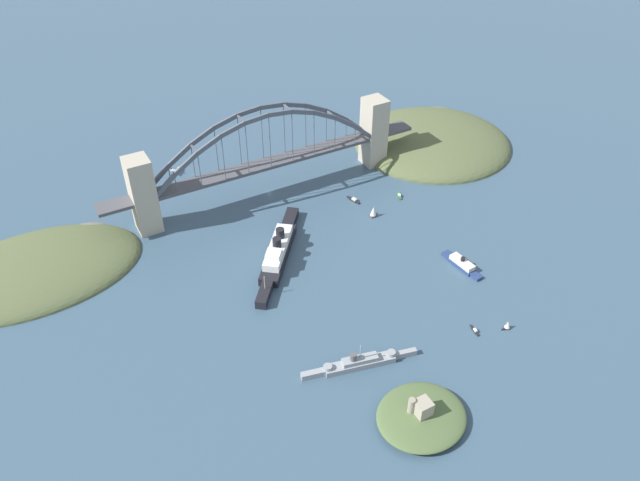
{
  "coord_description": "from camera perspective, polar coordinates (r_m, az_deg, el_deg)",
  "views": [
    {
      "loc": [
        158.67,
        365.45,
        262.44
      ],
      "look_at": [
        0.0,
        80.4,
        8.0
      ],
      "focal_mm": 34.54,
      "sensor_mm": 36.0,
      "label": 1
    }
  ],
  "objects": [
    {
      "name": "harbor_arch_bridge",
      "position": [
        461.64,
        -4.9,
        7.46
      ],
      "size": [
        252.44,
        18.06,
        70.16
      ],
      "color": "#ADA38E",
      "rests_on": "ground"
    },
    {
      "name": "naval_cruiser",
      "position": [
        343.52,
        3.62,
        -11.24
      ],
      "size": [
        65.47,
        18.35,
        16.56
      ],
      "color": "gray",
      "rests_on": "ground"
    },
    {
      "name": "ground_plane",
      "position": [
        477.08,
        -4.72,
        4.44
      ],
      "size": [
        1400.0,
        1400.0,
        0.0
      ],
      "primitive_type": "plane",
      "color": "#385166"
    },
    {
      "name": "headland_east_shore",
      "position": [
        442.34,
        -24.71,
        -2.56
      ],
      "size": [
        138.34,
        91.07,
        20.78
      ],
      "color": "#515B38",
      "rests_on": "ground"
    },
    {
      "name": "harbor_ferry_steamer",
      "position": [
        414.27,
        13.0,
        -2.11
      ],
      "size": [
        8.84,
        33.39,
        7.72
      ],
      "color": "navy",
      "rests_on": "ground"
    },
    {
      "name": "small_boat_3",
      "position": [
        448.97,
        4.97,
        2.69
      ],
      "size": [
        7.6,
        5.87,
        9.33
      ],
      "color": "brown",
      "rests_on": "ground"
    },
    {
      "name": "headland_west_shore",
      "position": [
        552.42,
        10.36,
        8.94
      ],
      "size": [
        135.74,
        132.45,
        28.46
      ],
      "color": "#515B38",
      "rests_on": "ground"
    },
    {
      "name": "small_boat_2",
      "position": [
        378.35,
        16.99,
        -7.47
      ],
      "size": [
        6.21,
        3.62,
        6.38
      ],
      "color": "black",
      "rests_on": "ground"
    },
    {
      "name": "seaplane_taxiing_near_bridge",
      "position": [
        511.36,
        -13.18,
        6.28
      ],
      "size": [
        8.96,
        9.07,
        4.96
      ],
      "color": "#B7B7B2",
      "rests_on": "ground"
    },
    {
      "name": "small_boat_1",
      "position": [
        373.22,
        14.14,
        -8.08
      ],
      "size": [
        2.67,
        9.33,
        2.0
      ],
      "color": "black",
      "rests_on": "ground"
    },
    {
      "name": "ocean_liner",
      "position": [
        410.48,
        -3.88,
        -0.95
      ],
      "size": [
        68.95,
        84.21,
        17.6
      ],
      "color": "black",
      "rests_on": "ground"
    },
    {
      "name": "small_boat_0",
      "position": [
        466.57,
        3.14,
        3.78
      ],
      "size": [
        4.65,
        12.93,
        2.4
      ],
      "color": "black",
      "rests_on": "ground"
    },
    {
      "name": "small_boat_4",
      "position": [
        474.61,
        7.35,
        4.15
      ],
      "size": [
        5.43,
        9.93,
        2.21
      ],
      "color": "#2D6B3D",
      "rests_on": "ground"
    },
    {
      "name": "fort_island_mid_harbor",
      "position": [
        324.34,
        9.37,
        -15.75
      ],
      "size": [
        46.74,
        42.28,
        15.56
      ],
      "color": "#4C6038",
      "rests_on": "ground"
    }
  ]
}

